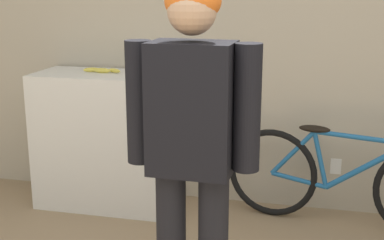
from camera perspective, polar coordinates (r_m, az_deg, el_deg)
The scene contains 5 objects.
wall_back at distance 4.03m, azimuth 8.05°, elevation 8.69°, with size 8.00×0.07×2.60m.
side_shelf at distance 4.17m, azimuth -8.99°, elevation -2.12°, with size 1.06×0.51×1.04m.
person at distance 2.50m, azimuth 0.01°, elevation -1.19°, with size 0.64×0.27×1.71m.
bicycle at distance 3.91m, azimuth 15.95°, elevation -6.16°, with size 1.69×0.47×0.74m.
banana at distance 4.08m, azimuth -9.59°, elevation 5.26°, with size 0.31×0.08×0.04m.
Camera 1 is at (0.38, -1.58, 1.70)m, focal length 50.00 mm.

